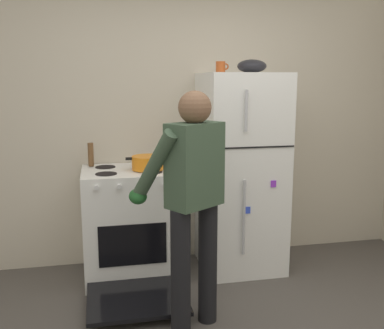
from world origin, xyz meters
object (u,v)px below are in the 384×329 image
(refrigerator, at_px, (241,173))
(coffee_mug, at_px, (221,67))
(mixing_bowl, at_px, (252,66))
(red_pot, at_px, (148,163))
(pepper_mill, at_px, (91,155))
(person_cook, at_px, (191,191))
(stove_range, at_px, (130,225))

(refrigerator, height_order, coffee_mug, coffee_mug)
(coffee_mug, height_order, mixing_bowl, mixing_bowl)
(red_pot, height_order, coffee_mug, coffee_mug)
(pepper_mill, bearing_deg, red_pot, -28.52)
(coffee_mug, bearing_deg, mixing_bowl, -10.99)
(refrigerator, distance_m, person_cook, 1.12)
(coffee_mug, bearing_deg, pepper_mill, 172.26)
(person_cook, height_order, coffee_mug, coffee_mug)
(stove_range, distance_m, coffee_mug, 1.54)
(refrigerator, distance_m, red_pot, 0.83)
(red_pot, distance_m, pepper_mill, 0.53)
(refrigerator, height_order, mixing_bowl, mixing_bowl)
(person_cook, distance_m, pepper_mill, 1.29)
(refrigerator, bearing_deg, stove_range, -178.96)
(stove_range, bearing_deg, pepper_mill, 143.98)
(refrigerator, xyz_separation_m, red_pot, (-0.82, -0.05, 0.13))
(coffee_mug, relative_size, pepper_mill, 0.56)
(red_pot, bearing_deg, pepper_mill, 151.48)
(stove_range, distance_m, mixing_bowl, 1.70)
(stove_range, height_order, mixing_bowl, mixing_bowl)
(red_pot, bearing_deg, mixing_bowl, 3.18)
(stove_range, height_order, red_pot, red_pot)
(refrigerator, distance_m, mixing_bowl, 0.92)
(mixing_bowl, bearing_deg, coffee_mug, 169.01)
(refrigerator, height_order, person_cook, refrigerator)
(refrigerator, relative_size, mixing_bowl, 6.94)
(coffee_mug, bearing_deg, refrigerator, -15.83)
(pepper_mill, bearing_deg, coffee_mug, -7.74)
(refrigerator, bearing_deg, coffee_mug, 164.17)
(mixing_bowl, bearing_deg, person_cook, -128.16)
(person_cook, bearing_deg, stove_range, 110.96)
(refrigerator, distance_m, coffee_mug, 0.93)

